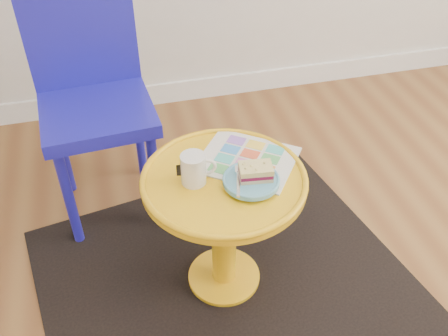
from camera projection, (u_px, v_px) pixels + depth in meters
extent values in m
cube|color=white|center=(264.00, 80.00, 2.91)|extent=(4.00, 0.02, 0.12)
cube|color=black|center=(224.00, 278.00, 1.87)|extent=(1.47, 1.31, 0.01)
cylinder|color=#F1B114|center=(224.00, 276.00, 1.86)|extent=(0.27, 0.27, 0.02)
cylinder|color=#F1B114|center=(224.00, 233.00, 1.72)|extent=(0.09, 0.09, 0.45)
cylinder|color=#F1B114|center=(224.00, 181.00, 1.57)|extent=(0.52, 0.52, 0.03)
cylinder|color=#1D1AAE|center=(70.00, 200.00, 1.88)|extent=(0.04, 0.04, 0.44)
cylinder|color=#1D1AAE|center=(155.00, 182.00, 1.97)|extent=(0.04, 0.04, 0.44)
cylinder|color=#1D1AAE|center=(62.00, 150.00, 2.13)|extent=(0.04, 0.04, 0.44)
cylinder|color=#1D1AAE|center=(139.00, 136.00, 2.21)|extent=(0.04, 0.04, 0.44)
cube|color=#1D1AAE|center=(97.00, 112.00, 1.88)|extent=(0.44, 0.44, 0.05)
cube|color=#1D1AAE|center=(80.00, 32.00, 1.87)|extent=(0.42, 0.07, 0.44)
cube|color=silver|center=(247.00, 159.00, 1.63)|extent=(0.39, 0.38, 0.01)
cylinder|color=silver|center=(193.00, 169.00, 1.51)|extent=(0.08, 0.08, 0.10)
torus|color=silver|center=(207.00, 167.00, 1.51)|extent=(0.06, 0.02, 0.06)
cylinder|color=#D1B78C|center=(193.00, 157.00, 1.48)|extent=(0.07, 0.07, 0.01)
cylinder|color=#5DA7C4|center=(251.00, 183.00, 1.53)|extent=(0.07, 0.07, 0.01)
cylinder|color=#5DA7C4|center=(251.00, 181.00, 1.52)|extent=(0.17, 0.17, 0.01)
cube|color=#D3BC8C|center=(255.00, 176.00, 1.52)|extent=(0.11, 0.08, 0.01)
cube|color=maroon|center=(256.00, 172.00, 1.51)|extent=(0.11, 0.08, 0.01)
cube|color=#EADB8C|center=(256.00, 168.00, 1.50)|extent=(0.11, 0.08, 0.02)
cube|color=silver|center=(238.00, 184.00, 1.49)|extent=(0.04, 0.11, 0.00)
cube|color=silver|center=(238.00, 169.00, 1.55)|extent=(0.03, 0.04, 0.00)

